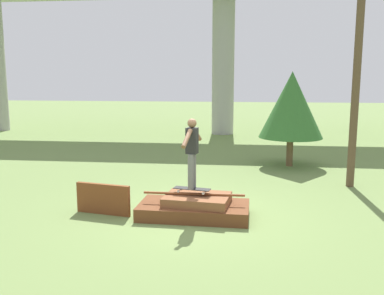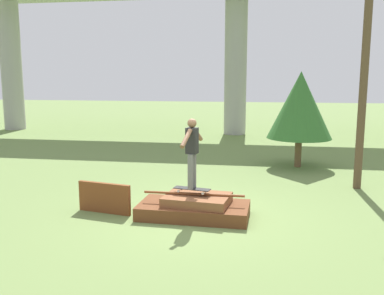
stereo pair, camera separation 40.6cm
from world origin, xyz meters
name	(u,v)px [view 1 (the left image)]	position (x,y,z in m)	size (l,w,h in m)	color
ground_plane	(194,217)	(0.00, 0.00, 0.00)	(80.00, 80.00, 0.00)	olive
scrap_pile	(195,208)	(0.02, 0.00, 0.20)	(2.32, 1.21, 0.52)	brown
scrap_plank_loose	(103,199)	(-1.94, -0.05, 0.33)	(1.23, 0.33, 0.66)	brown
skateboard	(192,189)	(-0.04, 0.01, 0.59)	(0.80, 0.36, 0.09)	black
skater	(192,149)	(-0.04, 0.01, 1.44)	(0.31, 1.13, 1.46)	slate
highway_overpass	(224,0)	(0.00, 13.12, 6.55)	(44.00, 3.93, 7.60)	#9E9E99
utility_pole	(358,55)	(3.87, 2.96, 3.45)	(1.30, 0.20, 6.65)	brown
tree_behind_left	(291,105)	(2.54, 5.46, 1.99)	(2.05, 2.05, 3.06)	brown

